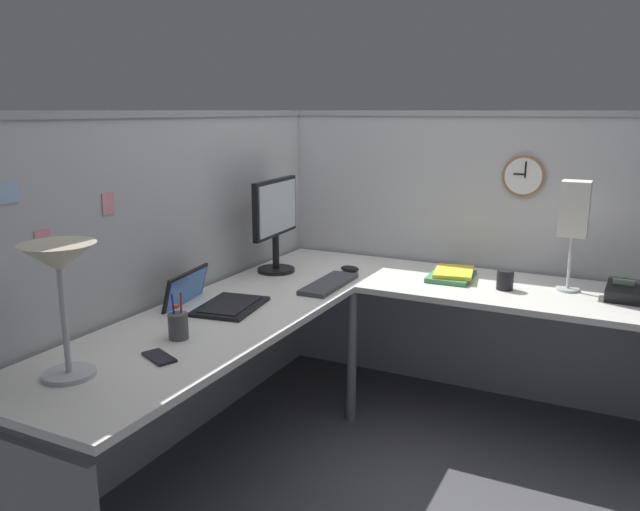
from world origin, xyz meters
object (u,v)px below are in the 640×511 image
at_px(monitor, 276,218).
at_px(office_phone, 632,293).
at_px(laptop, 211,301).
at_px(book_stack, 452,275).
at_px(wall_clock, 524,176).
at_px(coffee_mug, 505,280).
at_px(keyboard, 329,284).
at_px(pen_cup, 178,325).
at_px(desk_lamp_paper, 574,212).
at_px(desk_lamp_dome, 59,269).
at_px(cell_phone, 159,357).
at_px(computer_mouse, 350,269).

xyz_separation_m(monitor, office_phone, (0.26, -1.72, -0.26)).
xyz_separation_m(monitor, laptop, (-0.66, -0.05, -0.27)).
relative_size(book_stack, wall_clock, 1.38).
height_order(monitor, wall_clock, wall_clock).
bearing_deg(wall_clock, coffee_mug, -178.85).
height_order(monitor, keyboard, monitor).
bearing_deg(office_phone, coffee_mug, 96.86).
distance_m(pen_cup, desk_lamp_paper, 1.89).
distance_m(pen_cup, office_phone, 2.02).
bearing_deg(wall_clock, desk_lamp_paper, -133.80).
height_order(desk_lamp_dome, coffee_mug, desk_lamp_dome).
bearing_deg(office_phone, desk_lamp_paper, 79.18).
distance_m(desk_lamp_paper, coffee_mug, 0.45).
bearing_deg(keyboard, office_phone, -74.75).
bearing_deg(laptop, cell_phone, -160.78).
relative_size(monitor, laptop, 1.17).
distance_m(keyboard, coffee_mug, 0.86).
bearing_deg(laptop, monitor, 4.29).
bearing_deg(desk_lamp_dome, cell_phone, -33.03).
bearing_deg(computer_mouse, monitor, 116.15).
bearing_deg(monitor, computer_mouse, -63.85).
bearing_deg(office_phone, cell_phone, 135.56).
relative_size(desk_lamp_dome, desk_lamp_paper, 0.84).
height_order(pen_cup, coffee_mug, pen_cup).
bearing_deg(book_stack, laptop, 138.46).
xyz_separation_m(office_phone, wall_clock, (0.33, 0.56, 0.48)).
bearing_deg(book_stack, cell_phone, 157.34).
bearing_deg(cell_phone, coffee_mug, -9.07).
relative_size(keyboard, pen_cup, 2.39).
distance_m(book_stack, coffee_mug, 0.30).
xyz_separation_m(desk_lamp_paper, coffee_mug, (-0.12, 0.28, -0.34)).
xyz_separation_m(desk_lamp_dome, book_stack, (1.77, -0.80, -0.34)).
distance_m(monitor, wall_clock, 1.32).
distance_m(keyboard, book_stack, 0.66).
distance_m(desk_lamp_dome, office_phone, 2.42).
bearing_deg(office_phone, book_stack, 88.61).
bearing_deg(desk_lamp_paper, coffee_mug, 113.59).
bearing_deg(desk_lamp_dome, keyboard, -12.03).
xyz_separation_m(computer_mouse, book_stack, (0.11, -0.53, 0.00)).
bearing_deg(wall_clock, monitor, 116.91).
bearing_deg(keyboard, laptop, 147.19).
height_order(desk_lamp_dome, wall_clock, wall_clock).
bearing_deg(book_stack, monitor, 107.80).
bearing_deg(computer_mouse, coffee_mug, -88.39).
bearing_deg(computer_mouse, wall_clock, -62.76).
bearing_deg(desk_lamp_paper, wall_clock, 46.20).
height_order(desk_lamp_paper, coffee_mug, desk_lamp_paper).
bearing_deg(laptop, computer_mouse, -20.15).
bearing_deg(book_stack, pen_cup, 152.23).
xyz_separation_m(cell_phone, wall_clock, (1.83, -0.91, 0.51)).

